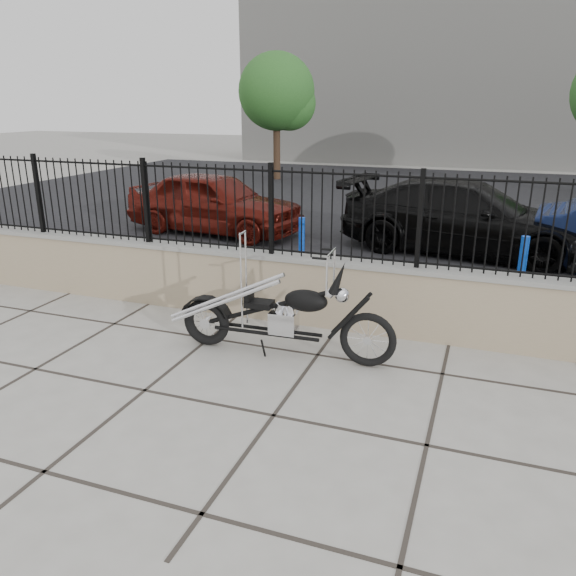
% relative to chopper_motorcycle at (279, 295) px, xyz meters
% --- Properties ---
extents(ground_plane, '(90.00, 90.00, 0.00)m').
position_rel_chopper_motorcycle_xyz_m(ground_plane, '(0.45, -1.36, -0.77)').
color(ground_plane, '#99968E').
rests_on(ground_plane, ground).
extents(parking_lot, '(30.00, 30.00, 0.00)m').
position_rel_chopper_motorcycle_xyz_m(parking_lot, '(0.45, 11.14, -0.77)').
color(parking_lot, black).
rests_on(parking_lot, ground).
extents(retaining_wall, '(14.00, 0.36, 0.96)m').
position_rel_chopper_motorcycle_xyz_m(retaining_wall, '(0.45, 1.14, -0.29)').
color(retaining_wall, gray).
rests_on(retaining_wall, ground_plane).
extents(iron_fence, '(14.00, 0.08, 1.20)m').
position_rel_chopper_motorcycle_xyz_m(iron_fence, '(0.45, 1.14, 0.79)').
color(iron_fence, black).
rests_on(iron_fence, retaining_wall).
extents(background_building, '(22.00, 6.00, 8.00)m').
position_rel_chopper_motorcycle_xyz_m(background_building, '(0.45, 25.14, 3.23)').
color(background_building, beige).
rests_on(background_building, ground_plane).
extents(chopper_motorcycle, '(2.60, 0.56, 1.55)m').
position_rel_chopper_motorcycle_xyz_m(chopper_motorcycle, '(0.00, 0.00, 0.00)').
color(chopper_motorcycle, black).
rests_on(chopper_motorcycle, ground_plane).
extents(car_red, '(4.42, 2.18, 1.45)m').
position_rel_chopper_motorcycle_xyz_m(car_red, '(-3.87, 5.85, -0.05)').
color(car_red, '#51110B').
rests_on(car_red, parking_lot).
extents(car_black, '(5.32, 2.80, 1.47)m').
position_rel_chopper_motorcycle_xyz_m(car_black, '(1.81, 5.94, -0.04)').
color(car_black, black).
rests_on(car_black, parking_lot).
extents(bollard_a, '(0.15, 0.15, 0.96)m').
position_rel_chopper_motorcycle_xyz_m(bollard_a, '(-0.97, 3.71, -0.29)').
color(bollard_a, blue).
rests_on(bollard_a, ground_plane).
extents(bollard_b, '(0.14, 0.14, 1.05)m').
position_rel_chopper_motorcycle_xyz_m(bollard_b, '(2.81, 3.07, -0.25)').
color(bollard_b, blue).
rests_on(bollard_b, ground_plane).
extents(tree_left, '(2.95, 2.95, 4.98)m').
position_rel_chopper_motorcycle_xyz_m(tree_left, '(-6.00, 15.50, 2.71)').
color(tree_left, '#382619').
rests_on(tree_left, ground_plane).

